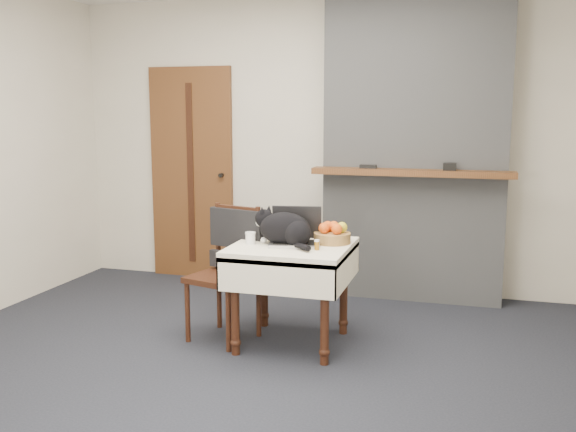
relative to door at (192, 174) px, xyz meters
name	(u,v)px	position (x,y,z in m)	size (l,w,h in m)	color
ground	(237,364)	(1.20, -1.97, -1.00)	(4.50, 4.50, 0.00)	black
room_shell	(259,84)	(1.20, -1.51, 0.76)	(4.52, 4.01, 2.61)	beige
door	(192,174)	(0.00, 0.00, 0.00)	(0.82, 0.10, 2.00)	brown
chimney	(415,147)	(2.10, -0.13, 0.30)	(1.62, 0.48, 2.60)	gray
side_table	(292,261)	(1.43, -1.52, -0.41)	(0.78, 0.78, 0.70)	#351D0E
laptop	(296,235)	(1.45, -1.49, -0.24)	(0.38, 0.34, 0.25)	#B7B7BC
cat	(286,229)	(1.39, -1.55, -0.19)	(0.47, 0.36, 0.25)	black
cream_jar	(250,238)	(1.15, -1.57, -0.26)	(0.07, 0.07, 0.08)	white
pill_bottle	(317,245)	(1.63, -1.64, -0.26)	(0.03, 0.03, 0.07)	#A56A14
fruit_basket	(332,235)	(1.68, -1.39, -0.24)	(0.25, 0.25, 0.14)	#A97344
desk_clutter	(316,245)	(1.59, -1.49, -0.30)	(0.13, 0.01, 0.01)	black
chair	(231,254)	(0.97, -1.47, -0.40)	(0.52, 0.51, 0.94)	#351D0E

